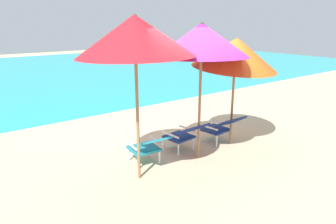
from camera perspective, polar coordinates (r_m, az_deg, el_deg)
ground_plane at (r=9.61m, az=-12.85°, el=0.57°), size 40.00×40.00×0.00m
ocean_band at (r=17.49m, az=-24.39°, el=6.63°), size 40.00×18.00×0.01m
lounge_chair_left at (r=5.60m, az=-3.79°, el=-6.31°), size 0.61×0.92×0.68m
lounge_chair_center at (r=6.18m, az=3.22°, el=-4.05°), size 0.62×0.92×0.68m
lounge_chair_right at (r=6.70m, az=10.13°, el=-2.63°), size 0.64×0.94×0.68m
beach_umbrella_left at (r=4.71m, az=-6.22°, el=14.04°), size 2.40×2.41×2.71m
beach_umbrella_center at (r=5.55m, az=6.35°, el=13.27°), size 2.19×2.20×2.61m
beach_umbrella_right at (r=6.42m, az=12.60°, el=10.78°), size 2.03×2.07×2.36m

